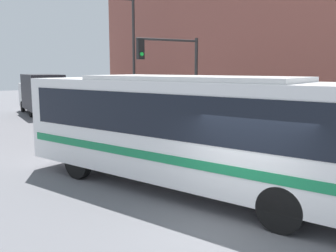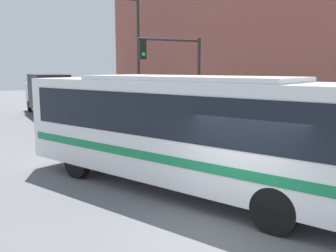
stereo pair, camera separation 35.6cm
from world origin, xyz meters
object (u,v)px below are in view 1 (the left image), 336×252
Objects in this scene: fire_hydrant at (254,146)px; pedestrian_near_corner at (291,131)px; delivery_truck at (41,93)px; pedestrian_mid_block at (157,109)px; parking_meter at (192,121)px; city_bus at (189,125)px; traffic_light_pole at (176,69)px; street_lamp at (129,49)px.

pedestrian_near_corner reaches higher than fire_hydrant.
delivery_truck reaches higher than pedestrian_near_corner.
pedestrian_near_corner reaches higher than pedestrian_mid_block.
city_bus is at bearing -123.87° from parking_meter.
parking_meter is at bearing -73.86° from delivery_truck.
parking_meter is at bearing -101.00° from pedestrian_mid_block.
parking_meter is 0.79× the size of pedestrian_mid_block.
pedestrian_near_corner is (1.36, -0.58, 0.55)m from fire_hydrant.
traffic_light_pole is at bearing -77.59° from delivery_truck.
traffic_light_pole reaches higher than delivery_truck.
parking_meter is (4.35, -15.04, -0.69)m from delivery_truck.
fire_hydrant is 0.10× the size of street_lamp.
pedestrian_near_corner is 10.92m from pedestrian_mid_block.
parking_meter is 8.36m from street_lamp.
delivery_truck is at bearing 102.54° from fire_hydrant.
parking_meter is at bearing -89.16° from street_lamp.
street_lamp is at bearing -60.85° from delivery_truck.
pedestrian_near_corner is at bearing -74.18° from delivery_truck.
fire_hydrant is 10.41m from pedestrian_mid_block.
city_bus reaches higher than fire_hydrant.
parking_meter is at bearing 90.00° from fire_hydrant.
city_bus is 1.49× the size of street_lamp.
traffic_light_pole is at bearing -174.01° from parking_meter.
traffic_light_pole is 3.92× the size of parking_meter.
delivery_truck is 1.40× the size of traffic_light_pole.
delivery_truck is 10.77m from pedestrian_mid_block.
traffic_light_pole is at bearing -96.90° from street_lamp.
pedestrian_mid_block is (1.13, 10.34, 0.41)m from fire_hydrant.
parking_meter is at bearing 32.95° from city_bus.
fire_hydrant is 0.49× the size of pedestrian_mid_block.
fire_hydrant is at bearing -90.00° from parking_meter.
pedestrian_near_corner is at bearing -23.11° from fire_hydrant.
pedestrian_near_corner is (2.38, -5.00, -2.44)m from traffic_light_pole.
delivery_truck is at bearing 66.77° from city_bus.
fire_hydrant is 12.71m from street_lamp.
delivery_truck is 5.50× the size of parking_meter.
city_bus is 14.86m from street_lamp.
city_bus is at bearing -114.06° from pedestrian_mid_block.
city_bus is at bearing -166.27° from pedestrian_near_corner.
fire_hydrant is 0.42× the size of pedestrian_near_corner.
traffic_light_pole reaches higher than pedestrian_near_corner.
street_lamp is (-0.11, 11.97, 4.29)m from fire_hydrant.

